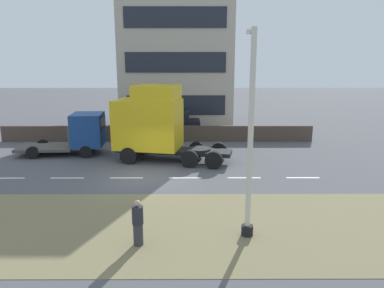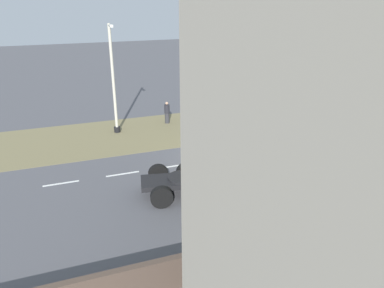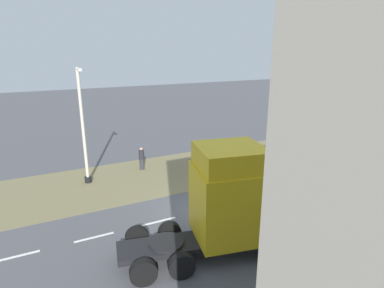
# 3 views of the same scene
# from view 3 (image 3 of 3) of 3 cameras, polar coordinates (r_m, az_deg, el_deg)

# --- Properties ---
(ground_plane) EXTENTS (120.00, 120.00, 0.00)m
(ground_plane) POSITION_cam_3_polar(r_m,az_deg,el_deg) (17.62, 1.25, -11.91)
(ground_plane) COLOR #515156
(ground_plane) RESTS_ON ground
(grass_verge) EXTENTS (7.00, 44.00, 0.01)m
(grass_verge) POSITION_cam_3_polar(r_m,az_deg,el_deg) (22.59, -5.88, -5.32)
(grass_verge) COLOR olive
(grass_verge) RESTS_ON ground
(lane_markings) EXTENTS (0.16, 17.80, 0.00)m
(lane_markings) POSITION_cam_3_polar(r_m,az_deg,el_deg) (17.34, -0.85, -12.40)
(lane_markings) COLOR white
(lane_markings) RESTS_ON ground
(lorry_cab) EXTENTS (3.94, 7.50, 4.86)m
(lorry_cab) POSITION_cam_3_polar(r_m,az_deg,el_deg) (13.64, 7.80, -9.80)
(lorry_cab) COLOR black
(lorry_cab) RESTS_ON ground
(flatbed_truck) EXTENTS (2.67, 5.79, 2.74)m
(flatbed_truck) POSITION_cam_3_polar(r_m,az_deg,el_deg) (16.24, 25.74, -10.57)
(flatbed_truck) COLOR navy
(flatbed_truck) RESTS_ON ground
(lamp_post) EXTENTS (1.34, 0.43, 7.36)m
(lamp_post) POSITION_cam_3_polar(r_m,az_deg,el_deg) (21.13, -18.70, 1.72)
(lamp_post) COLOR black
(lamp_post) RESTS_ON ground
(pedestrian) EXTENTS (0.39, 0.39, 1.66)m
(pedestrian) POSITION_cam_3_polar(r_m,az_deg,el_deg) (23.34, -8.94, -2.61)
(pedestrian) COLOR #333338
(pedestrian) RESTS_ON ground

